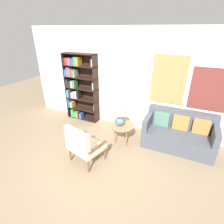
% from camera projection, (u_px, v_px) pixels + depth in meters
% --- Properties ---
extents(ground_plane, '(14.00, 14.00, 0.00)m').
position_uv_depth(ground_plane, '(94.00, 169.00, 3.61)').
color(ground_plane, '#847056').
extents(wall_back, '(6.40, 0.08, 2.70)m').
position_uv_depth(wall_back, '(132.00, 81.00, 4.66)').
color(wall_back, silver).
rests_on(wall_back, ground_plane).
extents(bookshelf, '(1.03, 0.30, 2.01)m').
position_uv_depth(bookshelf, '(78.00, 88.00, 5.28)').
color(bookshelf, black).
rests_on(bookshelf, ground_plane).
extents(armchair, '(0.76, 0.72, 0.88)m').
position_uv_depth(armchair, '(83.00, 144.00, 3.59)').
color(armchair, brown).
rests_on(armchair, ground_plane).
extents(couch, '(1.61, 0.82, 0.85)m').
position_uv_depth(couch, '(178.00, 133.00, 4.24)').
color(couch, '#474C56').
rests_on(couch, ground_plane).
extents(side_table, '(0.59, 0.59, 0.53)m').
position_uv_depth(side_table, '(122.00, 127.00, 4.23)').
color(side_table, '#99704C').
rests_on(side_table, ground_plane).
extents(table_lamp, '(0.28, 0.28, 0.47)m').
position_uv_depth(table_lamp, '(120.00, 116.00, 4.10)').
color(table_lamp, slate).
rests_on(table_lamp, side_table).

